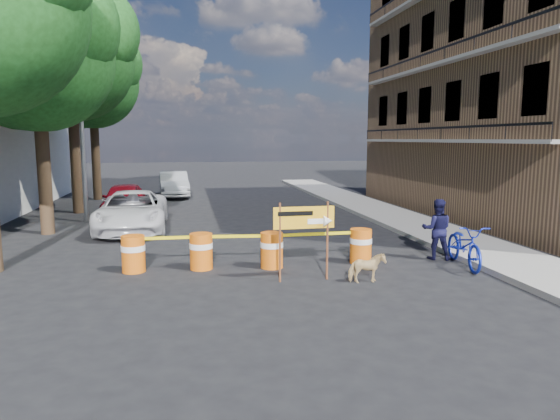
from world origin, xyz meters
name	(u,v)px	position (x,y,z in m)	size (l,w,h in m)	color
ground	(281,280)	(0.00, 0.00, 0.00)	(120.00, 120.00, 0.00)	black
sidewalk_east	(415,225)	(6.20, 6.00, 0.07)	(2.40, 40.00, 0.15)	gray
apartment_building	(529,71)	(12.00, 8.00, 6.00)	(8.00, 16.00, 12.00)	brown
tree_mid_a	(38,53)	(-6.74, 7.00, 6.01)	(5.25, 5.00, 8.68)	#332316
tree_mid_b	(71,55)	(-6.73, 12.00, 6.71)	(5.67, 5.40, 9.62)	#332316
tree_far	(93,81)	(-6.74, 17.00, 6.22)	(5.04, 4.80, 8.84)	#332316
streetlamp	(82,109)	(-5.93, 9.50, 4.38)	(1.25, 0.18, 8.00)	gray
barrel_far_left	(133,253)	(-3.41, 1.35, 0.47)	(0.58, 0.58, 0.90)	#D3620C
barrel_mid_left	(201,251)	(-1.78, 1.31, 0.47)	(0.58, 0.58, 0.90)	#D3620C
barrel_mid_right	(272,249)	(-0.03, 1.12, 0.47)	(0.58, 0.58, 0.90)	#D3620C
barrel_far_right	(361,245)	(2.34, 1.16, 0.47)	(0.58, 0.58, 0.90)	#D3620C
detour_sign	(312,223)	(0.68, -0.17, 1.33)	(1.42, 0.27, 1.82)	#592D19
pedestrian	(437,229)	(4.50, 1.20, 0.82)	(0.80, 0.62, 1.64)	black
bicycle	(466,226)	(4.80, 0.32, 1.06)	(0.74, 1.11, 2.12)	#1629B7
dog	(367,268)	(1.85, -0.60, 0.34)	(0.37, 0.81, 0.68)	#D3B479
suv_white	(132,211)	(-4.01, 7.13, 0.70)	(2.31, 5.01, 1.39)	silver
sedan_red	(124,199)	(-4.72, 10.92, 0.68)	(1.61, 4.01, 1.37)	maroon
sedan_silver	(174,184)	(-2.80, 17.47, 0.71)	(1.49, 4.28, 1.41)	#B9BCC1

